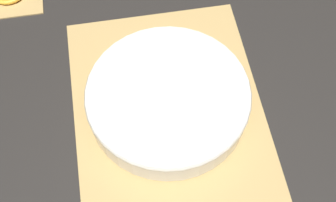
# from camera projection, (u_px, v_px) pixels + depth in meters

# --- Properties ---
(ground_plane) EXTENTS (6.00, 6.00, 0.00)m
(ground_plane) POSITION_uv_depth(u_px,v_px,m) (168.00, 109.00, 0.88)
(ground_plane) COLOR black
(bamboo_mat_center) EXTENTS (0.46, 0.35, 0.01)m
(bamboo_mat_center) POSITION_uv_depth(u_px,v_px,m) (168.00, 108.00, 0.88)
(bamboo_mat_center) COLOR tan
(bamboo_mat_center) RESTS_ON ground_plane
(fruit_salad_bowl) EXTENTS (0.30, 0.30, 0.06)m
(fruit_salad_bowl) POSITION_uv_depth(u_px,v_px,m) (168.00, 99.00, 0.84)
(fruit_salad_bowl) COLOR silver
(fruit_salad_bowl) RESTS_ON bamboo_mat_center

